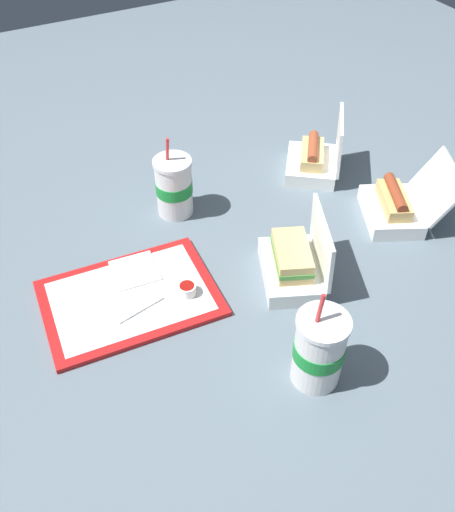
# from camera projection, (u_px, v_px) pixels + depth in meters

# --- Properties ---
(ground_plane) EXTENTS (3.20, 3.20, 0.00)m
(ground_plane) POSITION_uv_depth(u_px,v_px,m) (233.00, 259.00, 1.34)
(ground_plane) COLOR slate
(food_tray) EXTENTS (0.39, 0.29, 0.01)m
(food_tray) POSITION_uv_depth(u_px,v_px,m) (130.00, 298.00, 1.24)
(food_tray) COLOR red
(food_tray) RESTS_ON ground_plane
(ketchup_cup) EXTENTS (0.04, 0.04, 0.02)m
(ketchup_cup) POSITION_uv_depth(u_px,v_px,m) (187.00, 289.00, 1.23)
(ketchup_cup) COLOR white
(ketchup_cup) RESTS_ON food_tray
(napkin_stack) EXTENTS (0.11, 0.11, 0.00)m
(napkin_stack) POSITION_uv_depth(u_px,v_px,m) (135.00, 271.00, 1.29)
(napkin_stack) COLOR white
(napkin_stack) RESTS_ON food_tray
(plastic_fork) EXTENTS (0.11, 0.03, 0.00)m
(plastic_fork) POSITION_uv_depth(u_px,v_px,m) (141.00, 309.00, 1.20)
(plastic_fork) COLOR white
(plastic_fork) RESTS_ON food_tray
(clamshell_hotdog_corner) EXTENTS (0.26, 0.25, 0.15)m
(clamshell_hotdog_corner) POSITION_uv_depth(u_px,v_px,m) (397.00, 205.00, 1.42)
(clamshell_hotdog_corner) COLOR white
(clamshell_hotdog_corner) RESTS_ON ground_plane
(clamshell_sandwich_back) EXTENTS (0.19, 0.23, 0.16)m
(clamshell_sandwich_back) POSITION_uv_depth(u_px,v_px,m) (294.00, 263.00, 1.26)
(clamshell_sandwich_back) COLOR white
(clamshell_sandwich_back) RESTS_ON ground_plane
(clamshell_hotdog_center) EXTENTS (0.21, 0.22, 0.17)m
(clamshell_hotdog_center) POSITION_uv_depth(u_px,v_px,m) (315.00, 159.00, 1.56)
(clamshell_hotdog_center) COLOR white
(clamshell_hotdog_center) RESTS_ON ground_plane
(soda_cup_center) EXTENTS (0.10, 0.10, 0.22)m
(soda_cup_center) POSITION_uv_depth(u_px,v_px,m) (174.00, 187.00, 1.41)
(soda_cup_center) COLOR white
(soda_cup_center) RESTS_ON ground_plane
(soda_cup_left) EXTENTS (0.10, 0.10, 0.22)m
(soda_cup_left) POSITION_uv_depth(u_px,v_px,m) (319.00, 349.00, 1.04)
(soda_cup_left) COLOR white
(soda_cup_left) RESTS_ON ground_plane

